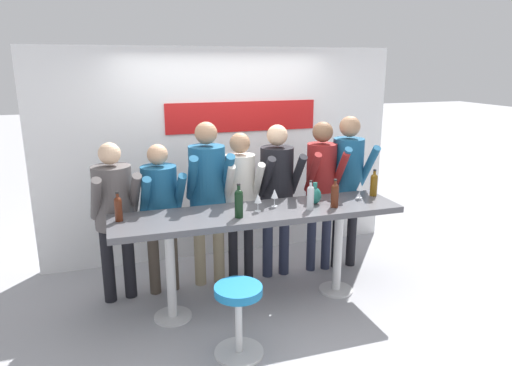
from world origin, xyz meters
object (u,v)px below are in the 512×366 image
at_px(wine_bottle_0, 239,202).
at_px(bar_stool, 239,309).
at_px(wine_bottle_3, 374,184).
at_px(wine_glass_1, 258,199).
at_px(person_left, 160,204).
at_px(wine_glass_0, 360,187).
at_px(decorative_vase, 315,195).
at_px(wine_bottle_1, 335,194).
at_px(wine_glass_2, 275,194).
at_px(person_center_left, 208,187).
at_px(wine_bottle_4, 118,208).
at_px(tasting_table, 259,223).
at_px(person_center_right, 277,185).
at_px(person_right, 321,180).
at_px(person_center, 240,191).
at_px(person_far_left, 114,206).
at_px(wine_bottle_2, 310,196).
at_px(person_far_right, 348,175).

bearing_deg(wine_bottle_0, bar_stool, -106.56).
distance_m(wine_bottle_3, wine_glass_1, 1.35).
distance_m(person_left, wine_glass_0, 2.08).
bearing_deg(bar_stool, decorative_vase, 37.09).
bearing_deg(person_left, wine_bottle_1, -28.74).
bearing_deg(wine_glass_2, person_center_left, 137.64).
bearing_deg(wine_bottle_4, tasting_table, -4.48).
xyz_separation_m(person_center_right, person_right, (0.53, -0.01, 0.02)).
bearing_deg(person_center, wine_bottle_4, -157.06).
bearing_deg(person_center_left, wine_glass_0, -17.22).
bearing_deg(wine_bottle_4, bar_stool, -43.71).
relative_size(person_left, person_center, 0.96).
xyz_separation_m(wine_bottle_3, wine_glass_2, (-1.14, -0.03, -0.01)).
bearing_deg(person_right, wine_bottle_3, -40.83).
bearing_deg(person_center, person_right, 0.97).
distance_m(person_far_left, wine_bottle_3, 2.69).
bearing_deg(bar_stool, person_far_left, 125.87).
bearing_deg(wine_glass_0, person_far_left, 169.50).
distance_m(wine_glass_0, decorative_vase, 0.53).
bearing_deg(wine_bottle_3, wine_glass_2, -178.49).
bearing_deg(person_center_right, wine_bottle_2, -82.40).
xyz_separation_m(tasting_table, person_center, (-0.02, 0.57, 0.18)).
xyz_separation_m(person_left, wine_glass_2, (1.06, -0.48, 0.14)).
height_order(tasting_table, person_far_right, person_far_right).
height_order(person_center_right, person_right, person_right).
relative_size(bar_stool, person_far_right, 0.34).
bearing_deg(person_far_right, wine_glass_1, -153.58).
relative_size(bar_stool, wine_glass_0, 3.51).
bearing_deg(person_far_left, wine_bottle_4, -94.49).
height_order(wine_bottle_0, wine_bottle_3, wine_bottle_0).
bearing_deg(person_center_right, person_left, -179.96).
relative_size(person_far_left, wine_bottle_4, 6.03).
height_order(person_far_left, wine_bottle_0, person_far_left).
bearing_deg(wine_bottle_0, wine_glass_1, 27.08).
height_order(person_center, decorative_vase, person_center).
bearing_deg(person_left, person_right, -6.46).
xyz_separation_m(person_center_right, wine_bottle_1, (0.35, -0.68, 0.05)).
relative_size(person_right, wine_bottle_0, 5.44).
bearing_deg(wine_bottle_4, wine_glass_2, -0.84).
height_order(wine_bottle_3, decorative_vase, wine_bottle_3).
height_order(bar_stool, person_far_left, person_far_left).
bearing_deg(person_center_left, wine_bottle_2, -38.06).
bearing_deg(wine_glass_2, wine_bottle_2, -34.68).
bearing_deg(person_center_right, person_far_right, -1.67).
relative_size(person_right, wine_bottle_3, 6.12).
bearing_deg(person_center_left, person_far_right, -0.27).
relative_size(person_far_left, person_center_right, 0.94).
xyz_separation_m(person_far_right, wine_bottle_1, (-0.50, -0.65, 0.00)).
bearing_deg(person_left, bar_stool, -76.42).
bearing_deg(wine_bottle_2, wine_bottle_3, 15.46).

